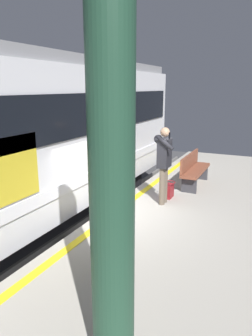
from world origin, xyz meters
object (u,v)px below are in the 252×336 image
object	(u,v)px
train_carriage	(25,133)
bench	(194,168)
handbag	(169,190)
station_column	(112,164)
passenger	(164,159)

from	to	relation	value
train_carriage	bench	size ratio (longest dim) A/B	6.46
handbag	train_carriage	bearing A→B (deg)	-58.70
handbag	station_column	xyz separation A→B (m)	(4.94, 1.01, 1.86)
bench	station_column	bearing A→B (deg)	6.57
passenger	bench	world-z (taller)	passenger
handbag	bench	bearing A→B (deg)	167.11
bench	passenger	bearing A→B (deg)	-10.04
train_carriage	passenger	size ratio (longest dim) A/B	6.20
train_carriage	bench	distance (m)	4.61
passenger	train_carriage	bearing A→B (deg)	-65.28
passenger	handbag	xyz separation A→B (m)	(-0.44, 0.01, -0.89)
station_column	passenger	bearing A→B (deg)	-167.19
handbag	station_column	distance (m)	5.37
handbag	station_column	world-z (taller)	station_column
passenger	bench	xyz separation A→B (m)	(-1.73, 0.31, -0.58)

